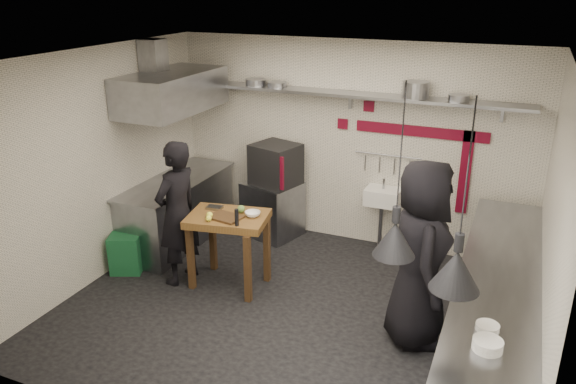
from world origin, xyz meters
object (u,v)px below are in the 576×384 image
at_px(green_bin, 127,252).
at_px(chef_left, 177,213).
at_px(oven_stand, 273,209).
at_px(chef_right, 420,254).
at_px(prep_table, 229,250).
at_px(combi_oven, 276,164).

xyz_separation_m(green_bin, chef_left, (0.77, 0.06, 0.64)).
relative_size(oven_stand, chef_right, 0.41).
distance_m(prep_table, chef_left, 0.76).
relative_size(combi_oven, green_bin, 1.17).
bearing_deg(prep_table, chef_left, -178.30).
distance_m(prep_table, chef_right, 2.35).
xyz_separation_m(oven_stand, combi_oven, (0.07, -0.02, 0.69)).
bearing_deg(chef_left, combi_oven, 170.98).
bearing_deg(chef_right, chef_left, 70.40).
xyz_separation_m(combi_oven, prep_table, (0.05, -1.50, -0.63)).
relative_size(oven_stand, chef_left, 0.45).
xyz_separation_m(oven_stand, chef_right, (2.40, -1.74, 0.57)).
distance_m(oven_stand, combi_oven, 0.69).
distance_m(combi_oven, prep_table, 1.62).
relative_size(green_bin, chef_right, 0.26).
height_order(combi_oven, chef_right, chef_right).
distance_m(oven_stand, chef_left, 1.79).
distance_m(green_bin, chef_left, 1.01).
relative_size(green_bin, chef_left, 0.28).
height_order(green_bin, chef_right, chef_right).
height_order(oven_stand, chef_right, chef_right).
bearing_deg(combi_oven, chef_left, -92.54).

